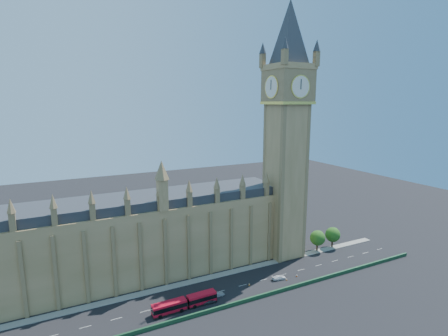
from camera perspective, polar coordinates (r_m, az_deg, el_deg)
name	(u,v)px	position (r m, az deg, el deg)	size (l,w,h in m)	color
ground	(209,294)	(115.46, -2.46, -19.90)	(400.00, 400.00, 0.00)	black
palace_westminster	(112,242)	(122.43, -17.89, -11.35)	(120.00, 20.00, 28.00)	olive
elizabeth_tower	(287,114)	(131.00, 10.25, 8.68)	(20.59, 20.59, 105.00)	olive
bridge_parapet	(222,307)	(108.19, -0.36, -21.80)	(160.00, 0.60, 1.20)	#1E4C2D
kerb_north	(197,280)	(123.04, -4.36, -17.82)	(160.00, 3.00, 0.16)	gray
tree_east_near	(318,237)	(146.89, 15.07, -10.90)	(6.00, 6.00, 8.50)	#382619
tree_east_far	(333,234)	(152.06, 17.37, -10.27)	(6.00, 6.00, 8.50)	#382619
red_bus	(185,303)	(108.54, -6.40, -21.06)	(19.36, 3.39, 3.28)	red
car_grey	(209,301)	(110.86, -2.45, -20.87)	(1.70, 4.24, 1.44)	#383A3F
car_silver	(218,294)	(114.00, -0.97, -19.94)	(1.37, 3.94, 1.30)	#9C9EA4
car_white	(279,278)	(124.43, 8.99, -17.26)	(1.95, 4.80, 1.39)	white
cone_a	(249,284)	(120.14, 4.18, -18.42)	(0.47, 0.47, 0.69)	black
cone_b	(249,284)	(120.28, 4.14, -18.39)	(0.50, 0.50, 0.66)	black
cone_c	(297,276)	(127.38, 11.78, -16.81)	(0.60, 0.60, 0.79)	black
cone_d	(287,279)	(124.48, 10.18, -17.47)	(0.57, 0.57, 0.69)	black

